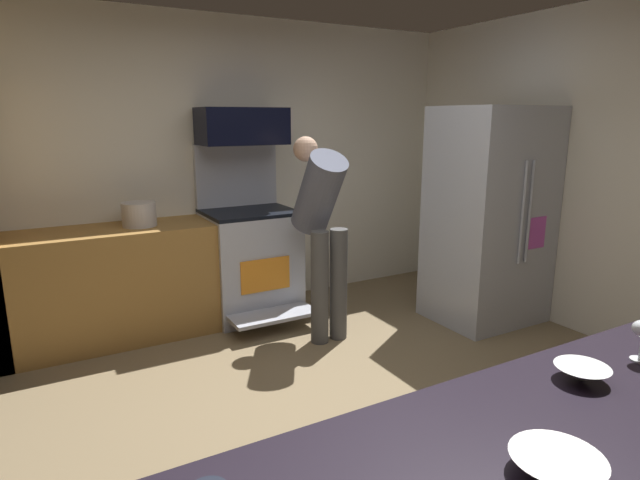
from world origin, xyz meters
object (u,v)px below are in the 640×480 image
(microwave, at_px, (242,126))
(person_cook, at_px, (321,222))
(oven_range, at_px, (250,259))
(stock_pot, at_px, (139,214))
(mixing_bowl_prep, at_px, (582,373))
(refrigerator, at_px, (489,216))
(mixing_bowl_small, at_px, (557,466))

(microwave, bearing_deg, person_cook, -68.65)
(oven_range, relative_size, stock_pot, 5.74)
(person_cook, distance_m, mixing_bowl_prep, 2.60)
(refrigerator, distance_m, person_cook, 1.48)
(stock_pot, bearing_deg, oven_range, -0.77)
(person_cook, height_order, mixing_bowl_prep, person_cook)
(mixing_bowl_prep, distance_m, stock_pot, 3.38)
(person_cook, bearing_deg, microwave, 111.35)
(refrigerator, relative_size, stock_pot, 6.95)
(oven_range, height_order, microwave, microwave)
(oven_range, bearing_deg, mixing_bowl_small, -100.07)
(mixing_bowl_small, bearing_deg, oven_range, 79.93)
(oven_range, distance_m, mixing_bowl_small, 3.62)
(mixing_bowl_prep, bearing_deg, oven_range, 87.37)
(person_cook, bearing_deg, stock_pot, 149.28)
(refrigerator, xyz_separation_m, mixing_bowl_prep, (-1.90, -2.19, 0.01))
(mixing_bowl_small, relative_size, stock_pot, 0.85)
(microwave, distance_m, person_cook, 1.14)
(oven_range, distance_m, mixing_bowl_prep, 3.31)
(microwave, relative_size, person_cook, 0.47)
(person_cook, height_order, stock_pot, person_cook)
(microwave, bearing_deg, mixing_bowl_prep, -92.56)
(refrigerator, xyz_separation_m, person_cook, (-1.44, 0.37, 0.02))
(microwave, xyz_separation_m, mixing_bowl_small, (-0.63, -3.64, -0.74))
(refrigerator, bearing_deg, microwave, 145.99)
(mixing_bowl_prep, bearing_deg, person_cook, 79.60)
(microwave, bearing_deg, stock_pot, -175.01)
(oven_range, relative_size, mixing_bowl_prep, 8.64)
(microwave, height_order, refrigerator, refrigerator)
(mixing_bowl_small, distance_m, stock_pot, 3.57)
(person_cook, height_order, mixing_bowl_small, person_cook)
(oven_range, xyz_separation_m, person_cook, (0.32, -0.72, 0.43))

